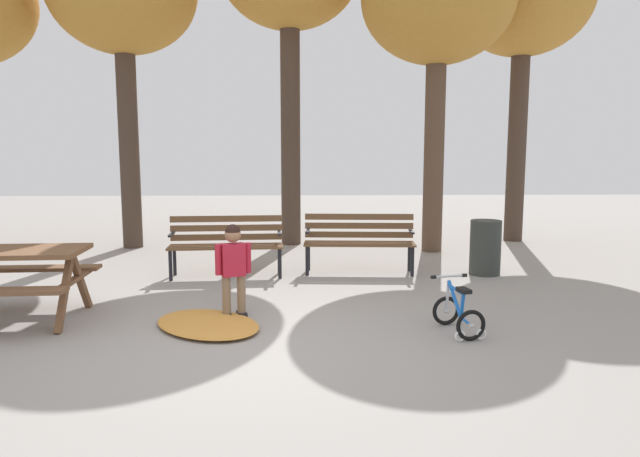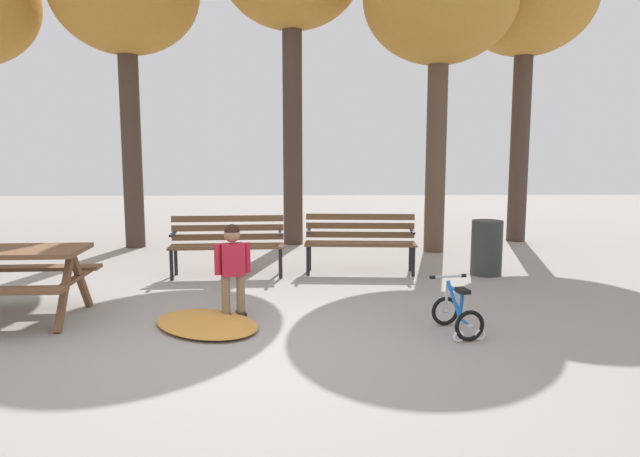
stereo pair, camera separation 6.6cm
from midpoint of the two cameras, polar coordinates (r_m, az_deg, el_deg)
The scene contains 9 objects.
ground at distance 5.36m, azimuth -7.25°, elevation -11.79°, with size 36.00×36.00×0.00m, color gray.
park_bench_far_left at distance 8.34m, azimuth -8.87°, elevation -1.17°, with size 1.62×0.55×0.85m.
park_bench_left at distance 8.49m, azimuth 4.19°, elevation -0.94°, with size 1.63×0.56×0.85m.
child_standing at distance 6.21m, azimuth -8.28°, elevation -3.43°, with size 0.37×0.23×1.01m.
kids_bicycle at distance 5.89m, azimuth 13.67°, elevation -8.10°, with size 0.46×0.61×0.54m.
leaf_pile at distance 6.08m, azimuth -10.77°, elevation -9.15°, with size 1.25×0.87×0.07m, color #C68438.
trash_bin at distance 8.68m, azimuth 16.28°, elevation -1.82°, with size 0.44×0.44×0.79m, color #2D332D.
tree_right at distance 10.66m, azimuth 11.90°, elevation 20.95°, with size 2.60×2.60×5.43m.
tree_far_right at distance 12.35m, azimuth 19.78°, elevation 20.32°, with size 2.60×2.60×5.76m.
Camera 2 is at (0.58, -5.03, 1.79)m, focal length 32.54 mm.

